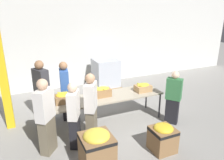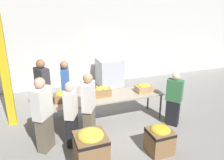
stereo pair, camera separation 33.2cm
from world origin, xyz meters
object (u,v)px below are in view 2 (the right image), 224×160
Objects in this scene: banana_box_2 at (144,88)px; donation_bin_1 at (160,138)px; volunteer_0 at (71,115)px; donation_bin_0 at (91,149)px; banana_box_1 at (102,91)px; volunteer_3 at (89,108)px; support_pillar at (2,54)px; banana_box_0 at (63,96)px; volunteer_1 at (174,99)px; volunteer_5 at (43,91)px; sorting_table at (105,98)px; volunteer_2 at (43,115)px; pallet_stack_0 at (110,74)px; volunteer_4 at (66,90)px.

banana_box_2 reaches higher than donation_bin_1.
donation_bin_0 is (0.19, -0.96, -0.31)m from volunteer_0.
volunteer_3 reaches higher than banana_box_1.
support_pillar is (-3.16, 2.52, 1.65)m from donation_bin_1.
volunteer_1 is at bearing -16.56° from banana_box_0.
banana_box_0 is 0.84m from volunteer_5.
volunteer_1 reaches higher than sorting_table.
banana_box_1 is 1.76m from volunteer_2.
support_pillar reaches higher than banana_box_2.
volunteer_2 is 1.94× the size of donation_bin_0.
banana_box_1 is at bearing -114.07° from pallet_stack_0.
support_pillar reaches higher than pallet_stack_0.
volunteer_0 is (-1.05, -0.72, 0.03)m from sorting_table.
banana_box_1 is (1.05, -0.04, 0.01)m from banana_box_0.
volunteer_0 is 1.04× the size of volunteer_1.
pallet_stack_0 reaches higher than sorting_table.
volunteer_0 is at bearing 132.39° from volunteer_3.
volunteer_1 reaches higher than donation_bin_0.
donation_bin_1 is (2.27, -2.47, -0.54)m from volunteer_5.
sorting_table is 1.75m from volunteer_5.
banana_box_0 reaches higher than banana_box_2.
support_pillar is (-2.39, 0.79, 1.06)m from banana_box_1.
banana_box_1 is 1.22m from banana_box_2.
pallet_stack_0 is (3.48, 1.66, -1.42)m from support_pillar.
volunteer_5 is at bearing 162.33° from banana_box_2.
volunteer_3 is 1.44× the size of pallet_stack_0.
banana_box_1 reaches higher than donation_bin_1.
volunteer_5 is 1.99× the size of donation_bin_0.
banana_box_2 is 0.38× the size of pallet_stack_0.
pallet_stack_0 is (2.69, 3.18, -0.28)m from volunteer_2.
donation_bin_0 is at bearing -81.92° from banana_box_0.
volunteer_0 is at bearing -122.91° from pallet_stack_0.
banana_box_0 is 0.87m from volunteer_3.
volunteer_4 is at bearing 142.68° from sorting_table.
donation_bin_0 is 0.76× the size of pallet_stack_0.
banana_box_2 is 0.89m from volunteer_1.
volunteer_5 is (-0.51, 1.52, 0.10)m from volunteer_0.
banana_box_1 is at bearing 26.58° from volunteer_1.
volunteer_3 and volunteer_4 have the same top height.
banana_box_1 is 0.87m from volunteer_3.
banana_box_2 is 3.87m from support_pillar.
sorting_table is 1.13m from banana_box_0.
volunteer_1 is at bearing -64.73° from volunteer_0.
donation_bin_0 is at bearing -114.76° from banana_box_1.
banana_box_2 reaches higher than sorting_table.
banana_box_1 is 0.26× the size of volunteer_4.
pallet_stack_0 is at bearing 65.93° from banana_box_1.
volunteer_2 is (-3.36, 0.07, 0.11)m from volunteer_1.
volunteer_2 reaches higher than banana_box_2.
banana_box_0 is 0.26× the size of volunteer_5.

